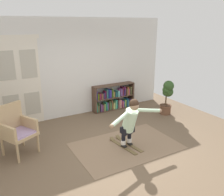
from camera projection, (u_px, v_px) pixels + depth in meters
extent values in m
plane|color=brown|center=(121.00, 150.00, 5.34)|extent=(7.20, 7.20, 0.00)
cube|color=silver|center=(76.00, 68.00, 7.06)|extent=(6.00, 0.10, 2.90)
cube|color=silver|center=(9.00, 85.00, 6.20)|extent=(0.55, 0.04, 2.35)
cube|color=#B6B0A0|center=(6.00, 66.00, 6.03)|extent=(0.41, 0.01, 0.76)
cube|color=#B6B0A0|center=(12.00, 107.00, 6.36)|extent=(0.41, 0.01, 0.64)
cube|color=silver|center=(30.00, 83.00, 6.46)|extent=(0.55, 0.04, 2.35)
cube|color=#B6B0A0|center=(29.00, 64.00, 6.29)|extent=(0.41, 0.01, 0.76)
cube|color=#B6B0A0|center=(33.00, 103.00, 6.62)|extent=(0.41, 0.01, 0.64)
cube|color=silver|center=(14.00, 37.00, 5.96)|extent=(1.22, 0.04, 0.10)
cube|color=#836950|center=(126.00, 146.00, 5.50)|extent=(2.37, 1.58, 0.01)
cube|color=#4E382B|center=(94.00, 100.00, 7.43)|extent=(0.04, 0.30, 0.84)
cube|color=#4E382B|center=(131.00, 94.00, 8.08)|extent=(0.04, 0.30, 0.84)
cube|color=#4E382B|center=(114.00, 109.00, 7.88)|extent=(1.40, 0.30, 0.02)
cube|color=#4E382B|center=(114.00, 97.00, 7.76)|extent=(1.40, 0.30, 0.02)
cube|color=#4E382B|center=(114.00, 85.00, 7.63)|extent=(1.40, 0.30, 0.02)
cube|color=#2D9F77|center=(96.00, 107.00, 7.52)|extent=(0.07, 0.17, 0.30)
cube|color=brown|center=(97.00, 109.00, 7.55)|extent=(0.04, 0.15, 0.22)
cube|color=#5B7E3D|center=(98.00, 107.00, 7.58)|extent=(0.03, 0.16, 0.30)
cube|color=#523C63|center=(100.00, 107.00, 7.60)|extent=(0.05, 0.20, 0.25)
cube|color=#913B69|center=(102.00, 108.00, 7.64)|extent=(0.04, 0.20, 0.20)
cube|color=#819A52|center=(104.00, 107.00, 7.66)|extent=(0.04, 0.21, 0.23)
cube|color=#248263|center=(105.00, 106.00, 7.69)|extent=(0.06, 0.20, 0.29)
cube|color=#5F4882|center=(107.00, 106.00, 7.74)|extent=(0.05, 0.17, 0.24)
cube|color=#48552D|center=(109.00, 105.00, 7.76)|extent=(0.05, 0.18, 0.30)
cube|color=#2C5C3E|center=(110.00, 106.00, 7.78)|extent=(0.05, 0.16, 0.24)
cube|color=brown|center=(111.00, 104.00, 7.81)|extent=(0.05, 0.14, 0.30)
cube|color=#D7D277|center=(113.00, 106.00, 7.82)|extent=(0.05, 0.15, 0.21)
cube|color=#519D71|center=(115.00, 104.00, 7.85)|extent=(0.05, 0.23, 0.28)
cube|color=#26D1B9|center=(116.00, 104.00, 7.88)|extent=(0.04, 0.16, 0.29)
cube|color=#844E4E|center=(118.00, 104.00, 7.90)|extent=(0.06, 0.23, 0.28)
cube|color=tan|center=(119.00, 103.00, 7.95)|extent=(0.07, 0.22, 0.28)
cube|color=#A13593|center=(121.00, 103.00, 7.98)|extent=(0.06, 0.14, 0.25)
cube|color=#D66B82|center=(122.00, 104.00, 8.02)|extent=(0.03, 0.23, 0.21)
cube|color=#37599B|center=(123.00, 103.00, 8.02)|extent=(0.05, 0.16, 0.23)
cube|color=#8AC54C|center=(124.00, 103.00, 8.04)|extent=(0.04, 0.20, 0.24)
cube|color=navy|center=(126.00, 102.00, 8.06)|extent=(0.04, 0.21, 0.29)
cube|color=teal|center=(128.00, 103.00, 8.08)|extent=(0.04, 0.14, 0.23)
cube|color=#3B294D|center=(129.00, 102.00, 8.14)|extent=(0.05, 0.23, 0.26)
cube|color=#2C1C9A|center=(95.00, 95.00, 7.42)|extent=(0.05, 0.22, 0.28)
cube|color=#536D12|center=(97.00, 96.00, 7.46)|extent=(0.06, 0.20, 0.19)
cube|color=#AD2553|center=(99.00, 96.00, 7.49)|extent=(0.04, 0.20, 0.19)
cube|color=brown|center=(101.00, 96.00, 7.49)|extent=(0.06, 0.21, 0.19)
cube|color=#2D2352|center=(103.00, 96.00, 7.52)|extent=(0.05, 0.19, 0.19)
cube|color=#5D1636|center=(105.00, 95.00, 7.54)|extent=(0.04, 0.15, 0.25)
cube|color=teal|center=(106.00, 93.00, 7.59)|extent=(0.04, 0.21, 0.29)
cube|color=navy|center=(108.00, 93.00, 7.60)|extent=(0.04, 0.21, 0.29)
cube|color=#4939A7|center=(110.00, 93.00, 7.65)|extent=(0.06, 0.16, 0.26)
cube|color=#45701D|center=(112.00, 93.00, 7.67)|extent=(0.04, 0.15, 0.28)
cube|color=olive|center=(113.00, 94.00, 7.73)|extent=(0.06, 0.18, 0.18)
cube|color=#194F57|center=(115.00, 94.00, 7.75)|extent=(0.06, 0.18, 0.18)
cube|color=#66BDB2|center=(117.00, 93.00, 7.78)|extent=(0.06, 0.22, 0.19)
cube|color=#C74F94|center=(119.00, 93.00, 7.83)|extent=(0.03, 0.14, 0.21)
cube|color=#724D8C|center=(120.00, 92.00, 7.83)|extent=(0.06, 0.21, 0.25)
cube|color=maroon|center=(122.00, 91.00, 7.87)|extent=(0.04, 0.22, 0.30)
cube|color=navy|center=(124.00, 92.00, 7.89)|extent=(0.04, 0.19, 0.19)
cube|color=#822D77|center=(124.00, 91.00, 7.91)|extent=(0.03, 0.16, 0.29)
cube|color=brown|center=(126.00, 92.00, 7.92)|extent=(0.03, 0.24, 0.22)
cube|color=#A9522D|center=(127.00, 91.00, 7.96)|extent=(0.05, 0.19, 0.27)
cube|color=#B9557D|center=(128.00, 92.00, 7.99)|extent=(0.03, 0.16, 0.19)
cube|color=olive|center=(129.00, 90.00, 8.03)|extent=(0.03, 0.23, 0.26)
cylinder|color=tan|center=(18.00, 154.00, 4.78)|extent=(0.07, 0.07, 0.42)
cylinder|color=tan|center=(38.00, 143.00, 5.20)|extent=(0.07, 0.07, 0.42)
cylinder|color=tan|center=(2.00, 147.00, 5.04)|extent=(0.07, 0.07, 0.42)
cylinder|color=tan|center=(23.00, 137.00, 5.46)|extent=(0.07, 0.07, 0.42)
cube|color=tan|center=(19.00, 135.00, 5.05)|extent=(0.81, 0.81, 0.06)
cube|color=#AA90C1|center=(19.00, 133.00, 5.03)|extent=(0.73, 0.73, 0.04)
cube|color=tan|center=(9.00, 117.00, 5.08)|extent=(0.56, 0.33, 0.60)
cube|color=tan|center=(7.00, 132.00, 4.78)|extent=(0.31, 0.52, 0.28)
cube|color=tan|center=(29.00, 123.00, 5.21)|extent=(0.31, 0.52, 0.28)
cylinder|color=brown|center=(165.00, 109.00, 7.42)|extent=(0.34, 0.34, 0.29)
cylinder|color=brown|center=(165.00, 106.00, 7.39)|extent=(0.36, 0.36, 0.04)
cylinder|color=#4C3823|center=(166.00, 100.00, 7.33)|extent=(0.04, 0.04, 0.36)
sphere|color=#2D4C22|center=(166.00, 93.00, 7.22)|extent=(0.21, 0.21, 0.21)
sphere|color=#2D4C22|center=(169.00, 86.00, 7.14)|extent=(0.32, 0.32, 0.32)
sphere|color=#2D4C22|center=(166.00, 92.00, 7.32)|extent=(0.23, 0.23, 0.23)
sphere|color=#2D4C22|center=(167.00, 90.00, 7.18)|extent=(0.25, 0.25, 0.25)
sphere|color=#2D4C22|center=(168.00, 92.00, 7.26)|extent=(0.31, 0.31, 0.31)
cube|color=brown|center=(123.00, 147.00, 5.44)|extent=(0.21, 0.88, 0.01)
cube|color=brown|center=(112.00, 139.00, 5.74)|extent=(0.11, 0.13, 0.06)
cube|color=black|center=(124.00, 146.00, 5.42)|extent=(0.10, 0.13, 0.04)
cube|color=brown|center=(129.00, 144.00, 5.55)|extent=(0.21, 0.88, 0.01)
cube|color=brown|center=(118.00, 137.00, 5.84)|extent=(0.11, 0.13, 0.06)
cube|color=black|center=(130.00, 144.00, 5.52)|extent=(0.10, 0.13, 0.04)
cylinder|color=white|center=(123.00, 142.00, 5.41)|extent=(0.12, 0.12, 0.10)
cylinder|color=black|center=(123.00, 134.00, 5.35)|extent=(0.10, 0.10, 0.30)
cylinder|color=black|center=(124.00, 131.00, 5.29)|extent=(0.12, 0.12, 0.22)
cylinder|color=white|center=(129.00, 140.00, 5.51)|extent=(0.12, 0.12, 0.10)
cylinder|color=black|center=(129.00, 132.00, 5.45)|extent=(0.10, 0.10, 0.30)
cylinder|color=black|center=(130.00, 129.00, 5.40)|extent=(0.12, 0.12, 0.22)
cube|color=black|center=(127.00, 130.00, 5.35)|extent=(0.32, 0.22, 0.14)
cylinder|color=silver|center=(130.00, 120.00, 5.22)|extent=(0.34, 0.45, 0.58)
sphere|color=tan|center=(134.00, 106.00, 5.00)|extent=(0.23, 0.23, 0.20)
sphere|color=#382619|center=(134.00, 104.00, 5.00)|extent=(0.24, 0.24, 0.21)
cylinder|color=silver|center=(120.00, 119.00, 4.79)|extent=(0.56, 0.33, 0.17)
sphere|color=tan|center=(112.00, 126.00, 4.58)|extent=(0.10, 0.10, 0.09)
cylinder|color=silver|center=(149.00, 110.00, 5.29)|extent=(0.59, 0.18, 0.17)
sphere|color=tan|center=(160.00, 111.00, 5.40)|extent=(0.10, 0.10, 0.09)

